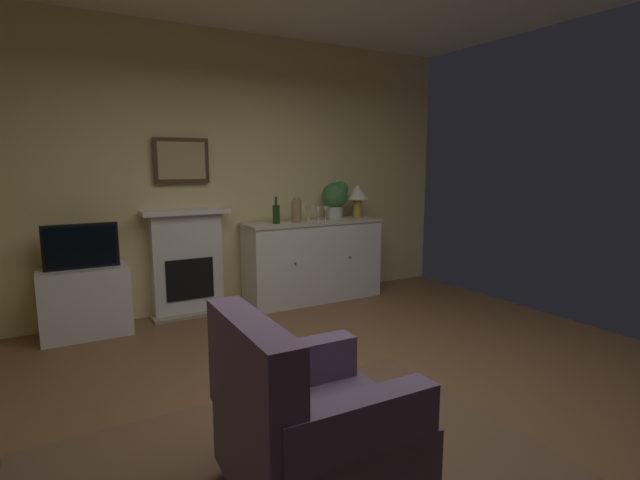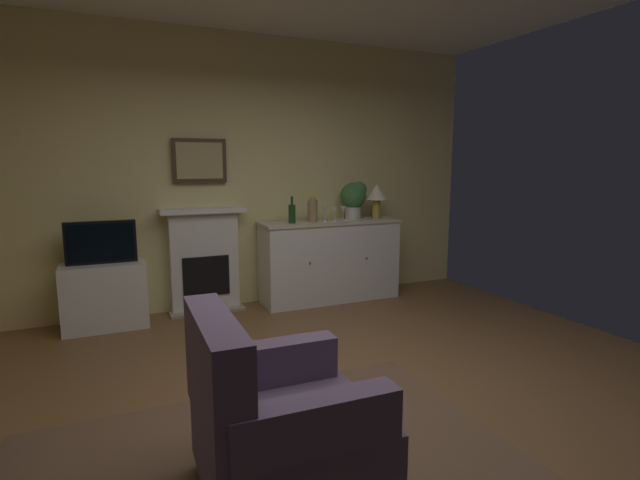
% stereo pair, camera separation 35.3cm
% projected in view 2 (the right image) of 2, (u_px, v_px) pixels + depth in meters
% --- Properties ---
extents(ground_plane, '(5.61, 5.37, 0.10)m').
position_uv_depth(ground_plane, '(357.00, 417.00, 3.08)').
color(ground_plane, brown).
rests_on(ground_plane, ground).
extents(wall_rear, '(5.61, 0.06, 2.91)m').
position_uv_depth(wall_rear, '(243.00, 173.00, 5.23)').
color(wall_rear, '#EAD68C').
rests_on(wall_rear, ground_plane).
extents(area_rug, '(2.60, 1.87, 0.02)m').
position_uv_depth(area_rug, '(272.00, 474.00, 2.42)').
color(area_rug, brown).
rests_on(area_rug, ground_plane).
extents(fireplace_unit, '(0.87, 0.30, 1.10)m').
position_uv_depth(fireplace_unit, '(204.00, 260.00, 5.07)').
color(fireplace_unit, white).
rests_on(fireplace_unit, ground_plane).
extents(framed_picture, '(0.55, 0.04, 0.45)m').
position_uv_depth(framed_picture, '(200.00, 161.00, 4.95)').
color(framed_picture, '#473323').
extents(sideboard_cabinet, '(1.60, 0.49, 0.92)m').
position_uv_depth(sideboard_cabinet, '(330.00, 260.00, 5.48)').
color(sideboard_cabinet, white).
rests_on(sideboard_cabinet, ground_plane).
extents(table_lamp, '(0.26, 0.26, 0.40)m').
position_uv_depth(table_lamp, '(377.00, 194.00, 5.60)').
color(table_lamp, '#B79338').
rests_on(table_lamp, sideboard_cabinet).
extents(wine_bottle, '(0.08, 0.08, 0.29)m').
position_uv_depth(wine_bottle, '(292.00, 213.00, 5.17)').
color(wine_bottle, '#193F1E').
rests_on(wine_bottle, sideboard_cabinet).
extents(wine_glass_left, '(0.07, 0.07, 0.16)m').
position_uv_depth(wine_glass_left, '(325.00, 210.00, 5.33)').
color(wine_glass_left, silver).
rests_on(wine_glass_left, sideboard_cabinet).
extents(wine_glass_center, '(0.07, 0.07, 0.16)m').
position_uv_depth(wine_glass_center, '(335.00, 210.00, 5.35)').
color(wine_glass_center, silver).
rests_on(wine_glass_center, sideboard_cabinet).
extents(wine_glass_right, '(0.07, 0.07, 0.16)m').
position_uv_depth(wine_glass_right, '(343.00, 210.00, 5.41)').
color(wine_glass_right, silver).
rests_on(wine_glass_right, sideboard_cabinet).
extents(vase_decorative, '(0.11, 0.11, 0.28)m').
position_uv_depth(vase_decorative, '(313.00, 210.00, 5.25)').
color(vase_decorative, '#9E7F5B').
rests_on(vase_decorative, sideboard_cabinet).
extents(tv_cabinet, '(0.75, 0.42, 0.63)m').
position_uv_depth(tv_cabinet, '(105.00, 295.00, 4.57)').
color(tv_cabinet, white).
rests_on(tv_cabinet, ground_plane).
extents(tv_set, '(0.62, 0.07, 0.40)m').
position_uv_depth(tv_set, '(101.00, 242.00, 4.47)').
color(tv_set, black).
rests_on(tv_set, tv_cabinet).
extents(potted_plant_small, '(0.30, 0.30, 0.43)m').
position_uv_depth(potted_plant_small, '(354.00, 197.00, 5.54)').
color(potted_plant_small, beige).
rests_on(potted_plant_small, sideboard_cabinet).
extents(armchair, '(0.83, 0.80, 0.92)m').
position_uv_depth(armchair, '(276.00, 423.00, 2.20)').
color(armchair, '#604C66').
rests_on(armchair, ground_plane).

